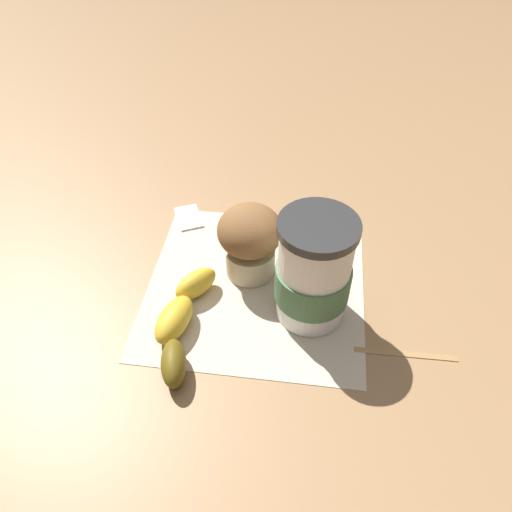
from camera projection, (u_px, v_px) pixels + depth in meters
name	position (u px, v px, depth m)	size (l,w,h in m)	color
ground_plane	(256.00, 285.00, 0.61)	(3.00, 3.00, 0.00)	#936D47
paper_napkin	(256.00, 285.00, 0.61)	(0.26, 0.26, 0.00)	beige
coffee_cup	(313.00, 273.00, 0.53)	(0.08, 0.08, 0.13)	white
muffin	(250.00, 239.00, 0.59)	(0.08, 0.08, 0.10)	beige
banana	(181.00, 320.00, 0.55)	(0.06, 0.17, 0.03)	gold
sugar_packet	(189.00, 217.00, 0.69)	(0.05, 0.03, 0.01)	white
wooden_stirrer	(406.00, 354.00, 0.54)	(0.11, 0.01, 0.00)	#9E7547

